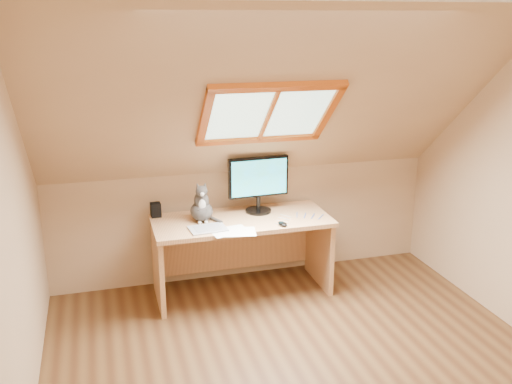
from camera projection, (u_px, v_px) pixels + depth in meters
name	position (u px, v px, depth m)	size (l,w,h in m)	color
ground	(313.00, 382.00, 3.77)	(3.50, 3.50, 0.00)	brown
room_shell	(326.00, 177.00, 3.27)	(3.52, 3.52, 2.41)	tan
desk	(240.00, 239.00, 4.93)	(1.50, 0.65, 0.68)	#E1A56B
monitor	(259.00, 181.00, 4.89)	(0.53, 0.23, 0.49)	black
cat	(201.00, 207.00, 4.72)	(0.20, 0.24, 0.34)	#4A4542
desk_speaker	(156.00, 210.00, 4.84)	(0.08, 0.08, 0.12)	black
graphics_tablet	(208.00, 229.00, 4.56)	(0.29, 0.21, 0.01)	#B2B2B7
mouse	(283.00, 224.00, 4.64)	(0.06, 0.10, 0.03)	black
papers	(226.00, 231.00, 4.52)	(0.33, 0.27, 0.00)	white
cables	(299.00, 217.00, 4.82)	(0.51, 0.26, 0.01)	silver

